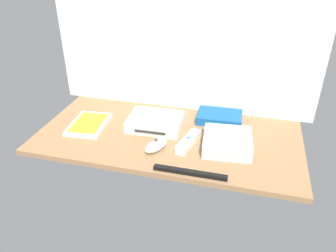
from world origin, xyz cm
name	(u,v)px	position (x,y,z in cm)	size (l,w,h in cm)	color
ground_plane	(168,137)	(0.00, 0.00, -1.00)	(100.00, 48.00, 2.00)	#936D47
back_wall	(184,35)	(0.00, 24.60, 32.00)	(110.00, 1.20, 64.00)	white
game_console	(155,122)	(-6.48, 4.96, 2.20)	(21.48, 16.99, 4.40)	white
mini_computer	(227,142)	(22.77, -3.44, 2.64)	(18.53, 18.53, 5.30)	silver
game_case	(89,124)	(-32.66, -1.20, 0.76)	(15.08, 20.03, 1.56)	white
network_router	(219,117)	(17.67, 16.20, 1.70)	(18.37, 12.80, 3.40)	#145193
remote_wand	(188,142)	(8.92, -4.98, 1.51)	(6.87, 15.23, 3.40)	white
remote_nunchuk	(156,146)	(-1.42, -11.25, 2.04)	(8.71, 10.88, 5.10)	white
remote_classic_pad	(153,116)	(-6.93, 3.60, 5.41)	(15.62, 10.50, 2.40)	white
sensor_bar	(190,173)	(12.93, -21.60, 0.70)	(24.00, 1.80, 1.40)	black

